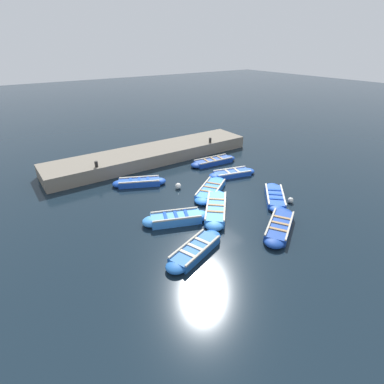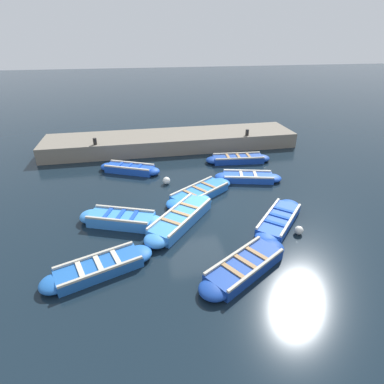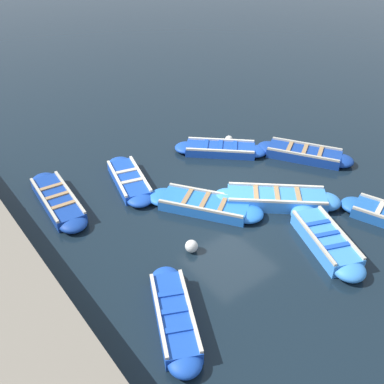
{
  "view_description": "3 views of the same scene",
  "coord_description": "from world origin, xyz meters",
  "px_view_note": "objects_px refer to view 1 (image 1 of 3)",
  "views": [
    {
      "loc": [
        11.07,
        -9.16,
        7.71
      ],
      "look_at": [
        -0.9,
        -0.94,
        0.36
      ],
      "focal_mm": 28.0,
      "sensor_mm": 36.0,
      "label": 1
    },
    {
      "loc": [
        10.18,
        -2.22,
        6.11
      ],
      "look_at": [
        -0.46,
        -0.12,
        0.44
      ],
      "focal_mm": 28.0,
      "sensor_mm": 36.0,
      "label": 2
    },
    {
      "loc": [
        -7.74,
        -8.16,
        8.08
      ],
      "look_at": [
        -0.93,
        0.84,
        0.38
      ],
      "focal_mm": 42.0,
      "sensor_mm": 36.0,
      "label": 3
    }
  ],
  "objects_px": {
    "boat_far_corner": "(280,227)",
    "bollard_mid_north": "(210,140)",
    "boat_near_quay": "(139,182)",
    "bollard_north": "(96,164)",
    "buoy_yellow_far": "(291,200)",
    "boat_stern_in": "(216,209)",
    "boat_bow_out": "(195,250)",
    "boat_broadside": "(176,219)",
    "boat_outer_right": "(275,197)",
    "boat_inner_gap": "(213,161)",
    "boat_tucked": "(232,173)",
    "boat_outer_left": "(211,190)",
    "buoy_orange_near": "(178,186)"
  },
  "relations": [
    {
      "from": "boat_stern_in",
      "to": "boat_bow_out",
      "type": "bearing_deg",
      "value": -52.64
    },
    {
      "from": "boat_outer_left",
      "to": "bollard_mid_north",
      "type": "xyz_separation_m",
      "value": [
        -5.34,
        4.04,
        0.87
      ]
    },
    {
      "from": "boat_far_corner",
      "to": "boat_near_quay",
      "type": "distance_m",
      "value": 8.55
    },
    {
      "from": "boat_outer_left",
      "to": "boat_near_quay",
      "type": "relative_size",
      "value": 1.1
    },
    {
      "from": "bollard_north",
      "to": "bollard_mid_north",
      "type": "xyz_separation_m",
      "value": [
        0.0,
        8.71,
        0.0
      ]
    },
    {
      "from": "boat_stern_in",
      "to": "bollard_mid_north",
      "type": "bearing_deg",
      "value": 144.42
    },
    {
      "from": "boat_near_quay",
      "to": "boat_broadside",
      "type": "bearing_deg",
      "value": -4.34
    },
    {
      "from": "boat_inner_gap",
      "to": "buoy_yellow_far",
      "type": "bearing_deg",
      "value": -1.07
    },
    {
      "from": "boat_near_quay",
      "to": "boat_stern_in",
      "type": "bearing_deg",
      "value": 19.43
    },
    {
      "from": "boat_outer_right",
      "to": "boat_tucked",
      "type": "relative_size",
      "value": 0.93
    },
    {
      "from": "boat_outer_left",
      "to": "buoy_orange_near",
      "type": "bearing_deg",
      "value": -138.88
    },
    {
      "from": "boat_outer_right",
      "to": "bollard_mid_north",
      "type": "height_order",
      "value": "bollard_mid_north"
    },
    {
      "from": "boat_outer_right",
      "to": "boat_inner_gap",
      "type": "distance_m",
      "value": 6.07
    },
    {
      "from": "boat_far_corner",
      "to": "bollard_mid_north",
      "type": "bearing_deg",
      "value": 159.54
    },
    {
      "from": "boat_bow_out",
      "to": "boat_broadside",
      "type": "height_order",
      "value": "boat_broadside"
    },
    {
      "from": "boat_inner_gap",
      "to": "boat_broadside",
      "type": "xyz_separation_m",
      "value": [
        4.98,
        -6.16,
        0.04
      ]
    },
    {
      "from": "boat_bow_out",
      "to": "bollard_north",
      "type": "xyz_separation_m",
      "value": [
        -9.33,
        -0.79,
        0.87
      ]
    },
    {
      "from": "boat_near_quay",
      "to": "boat_tucked",
      "type": "xyz_separation_m",
      "value": [
        2.07,
        5.49,
        -0.02
      ]
    },
    {
      "from": "boat_outer_left",
      "to": "boat_tucked",
      "type": "height_order",
      "value": "boat_outer_left"
    },
    {
      "from": "boat_broadside",
      "to": "buoy_orange_near",
      "type": "relative_size",
      "value": 9.43
    },
    {
      "from": "boat_outer_left",
      "to": "boat_near_quay",
      "type": "distance_m",
      "value": 4.31
    },
    {
      "from": "boat_bow_out",
      "to": "bollard_mid_north",
      "type": "distance_m",
      "value": 12.27
    },
    {
      "from": "boat_far_corner",
      "to": "bollard_mid_north",
      "type": "height_order",
      "value": "bollard_mid_north"
    },
    {
      "from": "boat_near_quay",
      "to": "bollard_north",
      "type": "relative_size",
      "value": 9.01
    },
    {
      "from": "boat_bow_out",
      "to": "boat_far_corner",
      "type": "bearing_deg",
      "value": 79.42
    },
    {
      "from": "boat_far_corner",
      "to": "bollard_north",
      "type": "relative_size",
      "value": 9.66
    },
    {
      "from": "boat_far_corner",
      "to": "buoy_yellow_far",
      "type": "relative_size",
      "value": 11.22
    },
    {
      "from": "boat_near_quay",
      "to": "bollard_mid_north",
      "type": "xyz_separation_m",
      "value": [
        -2.17,
        6.96,
        0.85
      ]
    },
    {
      "from": "boat_tucked",
      "to": "boat_inner_gap",
      "type": "distance_m",
      "value": 2.35
    },
    {
      "from": "boat_far_corner",
      "to": "boat_broadside",
      "type": "distance_m",
      "value": 4.78
    },
    {
      "from": "boat_inner_gap",
      "to": "boat_tucked",
      "type": "bearing_deg",
      "value": -7.54
    },
    {
      "from": "buoy_yellow_far",
      "to": "boat_broadside",
      "type": "bearing_deg",
      "value": -106.75
    },
    {
      "from": "boat_stern_in",
      "to": "boat_broadside",
      "type": "height_order",
      "value": "boat_broadside"
    },
    {
      "from": "boat_near_quay",
      "to": "boat_outer_right",
      "type": "distance_m",
      "value": 7.84
    },
    {
      "from": "boat_broadside",
      "to": "buoy_yellow_far",
      "type": "relative_size",
      "value": 10.82
    },
    {
      "from": "buoy_yellow_far",
      "to": "boat_stern_in",
      "type": "bearing_deg",
      "value": -110.83
    },
    {
      "from": "boat_inner_gap",
      "to": "buoy_yellow_far",
      "type": "height_order",
      "value": "boat_inner_gap"
    },
    {
      "from": "boat_broadside",
      "to": "boat_outer_right",
      "type": "bearing_deg",
      "value": 79.3
    },
    {
      "from": "boat_stern_in",
      "to": "buoy_yellow_far",
      "type": "distance_m",
      "value": 4.16
    },
    {
      "from": "boat_near_quay",
      "to": "boat_broadside",
      "type": "xyz_separation_m",
      "value": [
        4.73,
        -0.36,
        0.02
      ]
    },
    {
      "from": "boat_outer_right",
      "to": "buoy_orange_near",
      "type": "xyz_separation_m",
      "value": [
        -4.07,
        -3.64,
        0.02
      ]
    },
    {
      "from": "boat_outer_left",
      "to": "bollard_mid_north",
      "type": "height_order",
      "value": "bollard_mid_north"
    },
    {
      "from": "boat_bow_out",
      "to": "boat_stern_in",
      "type": "bearing_deg",
      "value": 127.36
    },
    {
      "from": "boat_outer_left",
      "to": "boat_broadside",
      "type": "bearing_deg",
      "value": -64.65
    },
    {
      "from": "boat_broadside",
      "to": "bollard_north",
      "type": "height_order",
      "value": "bollard_north"
    },
    {
      "from": "boat_bow_out",
      "to": "boat_outer_right",
      "type": "distance_m",
      "value": 6.4
    },
    {
      "from": "boat_bow_out",
      "to": "boat_broadside",
      "type": "relative_size",
      "value": 1.02
    },
    {
      "from": "boat_inner_gap",
      "to": "boat_far_corner",
      "type": "bearing_deg",
      "value": -17.67
    },
    {
      "from": "boat_bow_out",
      "to": "boat_near_quay",
      "type": "height_order",
      "value": "boat_near_quay"
    },
    {
      "from": "boat_outer_left",
      "to": "boat_inner_gap",
      "type": "distance_m",
      "value": 4.48
    }
  ]
}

